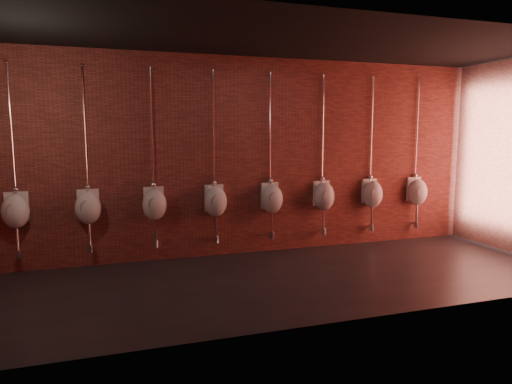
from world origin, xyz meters
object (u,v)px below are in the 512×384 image
urinal_0 (16,210)px  urinal_1 (88,207)px  urinal_7 (417,191)px  urinal_4 (272,198)px  urinal_6 (372,193)px  urinal_3 (216,201)px  urinal_5 (324,196)px  urinal_2 (154,204)px

urinal_0 → urinal_1: same height
urinal_7 → urinal_0: bearing=180.0°
urinal_0 → urinal_1: (0.95, 0.00, 0.00)m
urinal_4 → urinal_6: (1.90, 0.00, 0.00)m
urinal_4 → urinal_3: bearing=180.0°
urinal_0 → urinal_6: (5.71, 0.00, 0.00)m
urinal_0 → urinal_5: size_ratio=1.00×
urinal_7 → urinal_3: bearing=180.0°
urinal_2 → urinal_6: bearing=0.0°
urinal_4 → urinal_6: size_ratio=1.00×
urinal_2 → urinal_6: (3.81, 0.00, 0.00)m
urinal_0 → urinal_5: (4.76, 0.00, 0.00)m
urinal_2 → urinal_7: bearing=0.0°
urinal_4 → urinal_2: bearing=180.0°
urinal_0 → urinal_2: size_ratio=1.00×
urinal_0 → urinal_3: (2.85, 0.00, 0.00)m
urinal_0 → urinal_2: 1.90m
urinal_5 → urinal_7: same height
urinal_5 → urinal_6: same height
urinal_1 → urinal_7: size_ratio=1.00×
urinal_4 → urinal_5: 0.95m
urinal_5 → urinal_7: bearing=0.0°
urinal_6 → urinal_7: (0.95, 0.00, 0.00)m
urinal_5 → urinal_6: size_ratio=1.00×
urinal_1 → urinal_7: bearing=0.0°
urinal_7 → urinal_4: bearing=180.0°
urinal_6 → urinal_4: bearing=180.0°
urinal_0 → urinal_7: bearing=0.0°
urinal_2 → urinal_6: 3.81m
urinal_0 → urinal_1: size_ratio=1.00×
urinal_1 → urinal_5: size_ratio=1.00×
urinal_6 → urinal_7: bearing=0.0°
urinal_7 → urinal_1: bearing=180.0°
urinal_2 → urinal_0: bearing=180.0°
urinal_2 → urinal_5: bearing=0.0°
urinal_4 → urinal_1: bearing=180.0°
urinal_2 → urinal_3: size_ratio=1.00×
urinal_3 → urinal_5: (1.90, 0.00, 0.00)m
urinal_5 → urinal_4: bearing=180.0°
urinal_3 → urinal_6: same height
urinal_1 → urinal_6: (4.76, 0.00, 0.00)m
urinal_0 → urinal_7: same height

